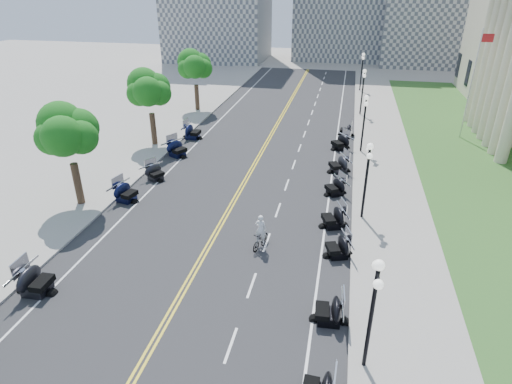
# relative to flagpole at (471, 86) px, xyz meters

# --- Properties ---
(ground) EXTENTS (160.00, 160.00, 0.00)m
(ground) POSITION_rel_flagpole_xyz_m (-18.00, -22.00, -5.00)
(ground) COLOR gray
(road) EXTENTS (16.00, 90.00, 0.01)m
(road) POSITION_rel_flagpole_xyz_m (-18.00, -12.00, -5.00)
(road) COLOR #333335
(road) RESTS_ON ground
(centerline_yellow_a) EXTENTS (0.12, 90.00, 0.00)m
(centerline_yellow_a) POSITION_rel_flagpole_xyz_m (-18.12, -12.00, -4.99)
(centerline_yellow_a) COLOR yellow
(centerline_yellow_a) RESTS_ON road
(centerline_yellow_b) EXTENTS (0.12, 90.00, 0.00)m
(centerline_yellow_b) POSITION_rel_flagpole_xyz_m (-17.88, -12.00, -4.99)
(centerline_yellow_b) COLOR yellow
(centerline_yellow_b) RESTS_ON road
(edge_line_north) EXTENTS (0.12, 90.00, 0.00)m
(edge_line_north) POSITION_rel_flagpole_xyz_m (-11.60, -12.00, -4.99)
(edge_line_north) COLOR white
(edge_line_north) RESTS_ON road
(edge_line_south) EXTENTS (0.12, 90.00, 0.00)m
(edge_line_south) POSITION_rel_flagpole_xyz_m (-24.40, -12.00, -4.99)
(edge_line_south) COLOR white
(edge_line_south) RESTS_ON road
(lane_dash_4) EXTENTS (0.12, 2.00, 0.00)m
(lane_dash_4) POSITION_rel_flagpole_xyz_m (-14.80, -30.00, -4.99)
(lane_dash_4) COLOR white
(lane_dash_4) RESTS_ON road
(lane_dash_5) EXTENTS (0.12, 2.00, 0.00)m
(lane_dash_5) POSITION_rel_flagpole_xyz_m (-14.80, -26.00, -4.99)
(lane_dash_5) COLOR white
(lane_dash_5) RESTS_ON road
(lane_dash_6) EXTENTS (0.12, 2.00, 0.00)m
(lane_dash_6) POSITION_rel_flagpole_xyz_m (-14.80, -22.00, -4.99)
(lane_dash_6) COLOR white
(lane_dash_6) RESTS_ON road
(lane_dash_7) EXTENTS (0.12, 2.00, 0.00)m
(lane_dash_7) POSITION_rel_flagpole_xyz_m (-14.80, -18.00, -4.99)
(lane_dash_7) COLOR white
(lane_dash_7) RESTS_ON road
(lane_dash_8) EXTENTS (0.12, 2.00, 0.00)m
(lane_dash_8) POSITION_rel_flagpole_xyz_m (-14.80, -14.00, -4.99)
(lane_dash_8) COLOR white
(lane_dash_8) RESTS_ON road
(lane_dash_9) EXTENTS (0.12, 2.00, 0.00)m
(lane_dash_9) POSITION_rel_flagpole_xyz_m (-14.80, -10.00, -4.99)
(lane_dash_9) COLOR white
(lane_dash_9) RESTS_ON road
(lane_dash_10) EXTENTS (0.12, 2.00, 0.00)m
(lane_dash_10) POSITION_rel_flagpole_xyz_m (-14.80, -6.00, -4.99)
(lane_dash_10) COLOR white
(lane_dash_10) RESTS_ON road
(lane_dash_11) EXTENTS (0.12, 2.00, 0.00)m
(lane_dash_11) POSITION_rel_flagpole_xyz_m (-14.80, -2.00, -4.99)
(lane_dash_11) COLOR white
(lane_dash_11) RESTS_ON road
(lane_dash_12) EXTENTS (0.12, 2.00, 0.00)m
(lane_dash_12) POSITION_rel_flagpole_xyz_m (-14.80, 2.00, -4.99)
(lane_dash_12) COLOR white
(lane_dash_12) RESTS_ON road
(lane_dash_13) EXTENTS (0.12, 2.00, 0.00)m
(lane_dash_13) POSITION_rel_flagpole_xyz_m (-14.80, 6.00, -4.99)
(lane_dash_13) COLOR white
(lane_dash_13) RESTS_ON road
(lane_dash_14) EXTENTS (0.12, 2.00, 0.00)m
(lane_dash_14) POSITION_rel_flagpole_xyz_m (-14.80, 10.00, -4.99)
(lane_dash_14) COLOR white
(lane_dash_14) RESTS_ON road
(lane_dash_15) EXTENTS (0.12, 2.00, 0.00)m
(lane_dash_15) POSITION_rel_flagpole_xyz_m (-14.80, 14.00, -4.99)
(lane_dash_15) COLOR white
(lane_dash_15) RESTS_ON road
(lane_dash_16) EXTENTS (0.12, 2.00, 0.00)m
(lane_dash_16) POSITION_rel_flagpole_xyz_m (-14.80, 18.00, -4.99)
(lane_dash_16) COLOR white
(lane_dash_16) RESTS_ON road
(lane_dash_17) EXTENTS (0.12, 2.00, 0.00)m
(lane_dash_17) POSITION_rel_flagpole_xyz_m (-14.80, 22.00, -4.99)
(lane_dash_17) COLOR white
(lane_dash_17) RESTS_ON road
(lane_dash_18) EXTENTS (0.12, 2.00, 0.00)m
(lane_dash_18) POSITION_rel_flagpole_xyz_m (-14.80, 26.00, -4.99)
(lane_dash_18) COLOR white
(lane_dash_18) RESTS_ON road
(lane_dash_19) EXTENTS (0.12, 2.00, 0.00)m
(lane_dash_19) POSITION_rel_flagpole_xyz_m (-14.80, 30.00, -4.99)
(lane_dash_19) COLOR white
(lane_dash_19) RESTS_ON road
(sidewalk_north) EXTENTS (5.00, 90.00, 0.15)m
(sidewalk_north) POSITION_rel_flagpole_xyz_m (-7.50, -12.00, -4.92)
(sidewalk_north) COLOR #9E9991
(sidewalk_north) RESTS_ON ground
(sidewalk_south) EXTENTS (5.00, 90.00, 0.15)m
(sidewalk_south) POSITION_rel_flagpole_xyz_m (-28.50, -12.00, -4.92)
(sidewalk_south) COLOR #9E9991
(sidewalk_south) RESTS_ON ground
(lawn) EXTENTS (9.00, 60.00, 0.10)m
(lawn) POSITION_rel_flagpole_xyz_m (-0.50, -4.00, -4.95)
(lawn) COLOR #356023
(lawn) RESTS_ON ground
(street_lamp_1) EXTENTS (0.50, 1.20, 4.90)m
(street_lamp_1) POSITION_rel_flagpole_xyz_m (-9.40, -30.00, -2.40)
(street_lamp_1) COLOR black
(street_lamp_1) RESTS_ON sidewalk_north
(street_lamp_2) EXTENTS (0.50, 1.20, 4.90)m
(street_lamp_2) POSITION_rel_flagpole_xyz_m (-9.40, -18.00, -2.40)
(street_lamp_2) COLOR black
(street_lamp_2) RESTS_ON sidewalk_north
(street_lamp_3) EXTENTS (0.50, 1.20, 4.90)m
(street_lamp_3) POSITION_rel_flagpole_xyz_m (-9.40, -6.00, -2.40)
(street_lamp_3) COLOR black
(street_lamp_3) RESTS_ON sidewalk_north
(street_lamp_4) EXTENTS (0.50, 1.20, 4.90)m
(street_lamp_4) POSITION_rel_flagpole_xyz_m (-9.40, 6.00, -2.40)
(street_lamp_4) COLOR black
(street_lamp_4) RESTS_ON sidewalk_north
(street_lamp_5) EXTENTS (0.50, 1.20, 4.90)m
(street_lamp_5) POSITION_rel_flagpole_xyz_m (-9.40, 18.00, -2.40)
(street_lamp_5) COLOR black
(street_lamp_5) RESTS_ON sidewalk_north
(flagpole) EXTENTS (1.10, 0.20, 10.00)m
(flagpole) POSITION_rel_flagpole_xyz_m (0.00, 0.00, 0.00)
(flagpole) COLOR silver
(flagpole) RESTS_ON ground
(tree_2) EXTENTS (4.80, 4.80, 9.20)m
(tree_2) POSITION_rel_flagpole_xyz_m (-28.00, -20.00, -0.25)
(tree_2) COLOR #235619
(tree_2) RESTS_ON sidewalk_south
(tree_3) EXTENTS (4.80, 4.80, 9.20)m
(tree_3) POSITION_rel_flagpole_xyz_m (-28.00, -8.00, -0.25)
(tree_3) COLOR #235619
(tree_3) RESTS_ON sidewalk_south
(tree_4) EXTENTS (4.80, 4.80, 9.20)m
(tree_4) POSITION_rel_flagpole_xyz_m (-28.00, 4.00, -0.25)
(tree_4) COLOR #235619
(tree_4) RESTS_ON sidewalk_south
(motorcycle_n_4) EXTENTS (2.05, 2.05, 1.35)m
(motorcycle_n_4) POSITION_rel_flagpole_xyz_m (-10.90, -27.72, -4.32)
(motorcycle_n_4) COLOR black
(motorcycle_n_4) RESTS_ON road
(motorcycle_n_5) EXTENTS (2.41, 2.41, 1.32)m
(motorcycle_n_5) POSITION_rel_flagpole_xyz_m (-10.73, -22.52, -4.34)
(motorcycle_n_5) COLOR black
(motorcycle_n_5) RESTS_ON road
(motorcycle_n_6) EXTENTS (2.60, 2.60, 1.41)m
(motorcycle_n_6) POSITION_rel_flagpole_xyz_m (-11.13, -19.38, -4.29)
(motorcycle_n_6) COLOR black
(motorcycle_n_6) RESTS_ON road
(motorcycle_n_7) EXTENTS (2.59, 2.59, 1.31)m
(motorcycle_n_7) POSITION_rel_flagpole_xyz_m (-11.24, -14.86, -4.34)
(motorcycle_n_7) COLOR black
(motorcycle_n_7) RESTS_ON road
(motorcycle_n_8) EXTENTS (2.77, 2.77, 1.46)m
(motorcycle_n_8) POSITION_rel_flagpole_xyz_m (-11.15, -10.77, -4.27)
(motorcycle_n_8) COLOR black
(motorcycle_n_8) RESTS_ON road
(motorcycle_n_9) EXTENTS (2.91, 2.91, 1.45)m
(motorcycle_n_9) POSITION_rel_flagpole_xyz_m (-11.21, -5.50, -4.27)
(motorcycle_n_9) COLOR black
(motorcycle_n_9) RESTS_ON road
(motorcycle_n_10) EXTENTS (1.87, 1.87, 1.24)m
(motorcycle_n_10) POSITION_rel_flagpole_xyz_m (-10.80, -1.42, -4.38)
(motorcycle_n_10) COLOR black
(motorcycle_n_10) RESTS_ON road
(motorcycle_s_4) EXTENTS (2.25, 2.25, 1.52)m
(motorcycle_s_4) POSITION_rel_flagpole_xyz_m (-24.89, -28.69, -4.24)
(motorcycle_s_4) COLOR black
(motorcycle_s_4) RESTS_ON road
(motorcycle_s_6) EXTENTS (2.44, 2.44, 1.43)m
(motorcycle_s_6) POSITION_rel_flagpole_xyz_m (-25.26, -18.86, -4.29)
(motorcycle_s_6) COLOR black
(motorcycle_s_6) RESTS_ON road
(motorcycle_s_7) EXTENTS (2.52, 2.52, 1.28)m
(motorcycle_s_7) POSITION_rel_flagpole_xyz_m (-24.77, -15.13, -4.36)
(motorcycle_s_7) COLOR black
(motorcycle_s_7) RESTS_ON road
(motorcycle_s_8) EXTENTS (2.91, 2.91, 1.50)m
(motorcycle_s_8) POSITION_rel_flagpole_xyz_m (-24.94, -10.18, -4.25)
(motorcycle_s_8) COLOR black
(motorcycle_s_8) RESTS_ON road
(motorcycle_s_9) EXTENTS (2.26, 2.26, 1.53)m
(motorcycle_s_9) POSITION_rel_flagpole_xyz_m (-25.21, -5.53, -4.23)
(motorcycle_s_9) COLOR black
(motorcycle_s_9) RESTS_ON road
(bicycle) EXTENTS (0.98, 1.77, 1.02)m
(bicycle) POSITION_rel_flagpole_xyz_m (-15.05, -22.60, -4.49)
(bicycle) COLOR #A51414
(bicycle) RESTS_ON road
(cyclist_rider) EXTENTS (0.64, 0.42, 1.76)m
(cyclist_rider) POSITION_rel_flagpole_xyz_m (-15.05, -22.60, -3.10)
(cyclist_rider) COLOR white
(cyclist_rider) RESTS_ON bicycle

